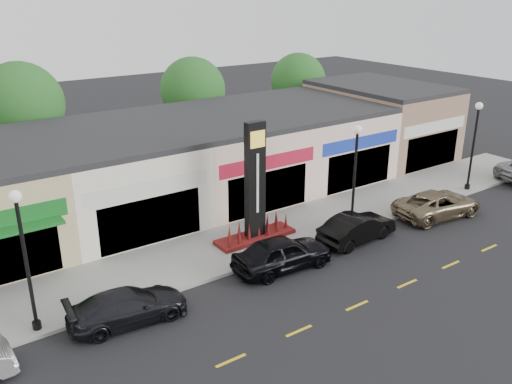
% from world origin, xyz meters
% --- Properties ---
extents(ground, '(120.00, 120.00, 0.00)m').
position_xyz_m(ground, '(0.00, 0.00, 0.00)').
color(ground, black).
rests_on(ground, ground).
extents(sidewalk, '(52.00, 4.30, 0.15)m').
position_xyz_m(sidewalk, '(0.00, 4.35, 0.07)').
color(sidewalk, gray).
rests_on(sidewalk, ground).
extents(curb, '(52.00, 0.20, 0.15)m').
position_xyz_m(curb, '(0.00, 2.10, 0.07)').
color(curb, gray).
rests_on(curb, ground).
extents(shop_cream, '(7.00, 10.01, 4.80)m').
position_xyz_m(shop_cream, '(-1.50, 11.47, 2.40)').
color(shop_cream, white).
rests_on(shop_cream, ground).
extents(shop_pink_w, '(7.00, 10.01, 4.80)m').
position_xyz_m(shop_pink_w, '(5.50, 11.47, 2.40)').
color(shop_pink_w, beige).
rests_on(shop_pink_w, ground).
extents(shop_pink_e, '(7.00, 10.01, 4.80)m').
position_xyz_m(shop_pink_e, '(12.50, 11.47, 2.40)').
color(shop_pink_e, beige).
rests_on(shop_pink_e, ground).
extents(shop_tan, '(7.00, 10.01, 5.30)m').
position_xyz_m(shop_tan, '(19.50, 11.48, 2.65)').
color(shop_tan, '#80614A').
rests_on(shop_tan, ground).
extents(tree_rear_west, '(5.20, 5.20, 7.83)m').
position_xyz_m(tree_rear_west, '(-4.00, 19.50, 5.22)').
color(tree_rear_west, '#382619').
rests_on(tree_rear_west, ground).
extents(tree_rear_mid, '(4.80, 4.80, 7.29)m').
position_xyz_m(tree_rear_mid, '(8.00, 19.50, 4.88)').
color(tree_rear_mid, '#382619').
rests_on(tree_rear_mid, ground).
extents(tree_rear_east, '(4.60, 4.60, 6.94)m').
position_xyz_m(tree_rear_east, '(18.00, 19.50, 4.63)').
color(tree_rear_east, '#382619').
rests_on(tree_rear_east, ground).
extents(lamp_west_near, '(0.44, 0.44, 5.47)m').
position_xyz_m(lamp_west_near, '(-8.00, 2.50, 3.48)').
color(lamp_west_near, black).
rests_on(lamp_west_near, sidewalk).
extents(lamp_east_near, '(0.44, 0.44, 5.47)m').
position_xyz_m(lamp_east_near, '(8.00, 2.50, 3.48)').
color(lamp_east_near, black).
rests_on(lamp_east_near, sidewalk).
extents(lamp_east_far, '(0.44, 0.44, 5.47)m').
position_xyz_m(lamp_east_far, '(18.00, 2.50, 3.48)').
color(lamp_east_far, black).
rests_on(lamp_east_far, sidewalk).
extents(pylon_sign, '(4.20, 1.30, 6.00)m').
position_xyz_m(pylon_sign, '(3.00, 4.20, 2.27)').
color(pylon_sign, '#58150F').
rests_on(pylon_sign, sidewalk).
extents(car_dark_sedan, '(2.24, 4.69, 1.32)m').
position_xyz_m(car_dark_sedan, '(-4.95, 1.20, 0.66)').
color(car_dark_sedan, black).
rests_on(car_dark_sedan, ground).
extents(car_black_sedan, '(2.16, 4.78, 1.59)m').
position_xyz_m(car_black_sedan, '(2.37, 1.14, 0.80)').
color(car_black_sedan, black).
rests_on(car_black_sedan, ground).
extents(car_black_conv, '(1.84, 4.48, 1.44)m').
position_xyz_m(car_black_conv, '(7.20, 1.31, 0.72)').
color(car_black_conv, black).
rests_on(car_black_conv, ground).
extents(car_gold_suv, '(2.96, 5.41, 1.44)m').
position_xyz_m(car_gold_suv, '(13.16, 1.05, 0.72)').
color(car_gold_suv, '#78684C').
rests_on(car_gold_suv, ground).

